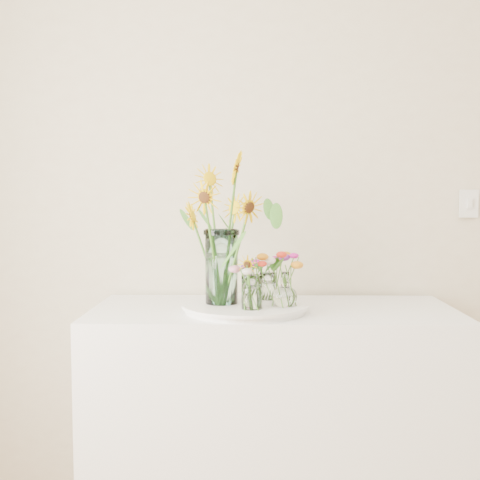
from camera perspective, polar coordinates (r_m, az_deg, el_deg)
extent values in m
cube|color=white|center=(2.47, 3.14, -16.77)|extent=(1.40, 0.60, 0.90)
cylinder|color=white|center=(2.27, 0.48, -6.48)|extent=(0.45, 0.45, 0.02)
cylinder|color=#A4D9CC|center=(2.26, -1.76, -2.57)|extent=(0.15, 0.15, 0.29)
cylinder|color=white|center=(2.16, 1.12, -5.02)|extent=(0.09, 0.09, 0.13)
cylinder|color=white|center=(2.35, 2.65, -4.43)|extent=(0.08, 0.08, 0.11)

